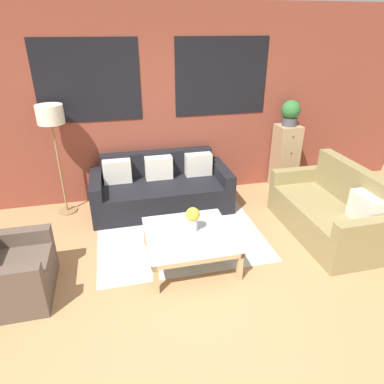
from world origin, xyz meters
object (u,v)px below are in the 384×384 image
Objects in this scene: drawer_cabinet at (285,157)px; potted_plant at (291,112)px; coffee_table at (189,237)px; flower_vase at (193,218)px; armchair_corner at (4,274)px; couch_dark at (161,189)px; settee_vintage at (329,212)px; floor_lamp at (51,121)px.

potted_plant is at bearing 90.00° from drawer_cabinet.
drawer_cabinet reaches higher than coffee_table.
armchair_corner is at bearing -174.28° from flower_vase.
couch_dark is 5.10× the size of potted_plant.
settee_vintage is 4.19× the size of potted_plant.
drawer_cabinet is 2.51m from flower_vase.
drawer_cabinet is (3.91, 1.78, 0.25)m from armchair_corner.
floor_lamp is 3.49m from potted_plant.
drawer_cabinet is 0.74m from potted_plant.
armchair_corner reaches higher than coffee_table.
armchair_corner is at bearing -175.42° from settee_vintage.
couch_dark is 1.28× the size of floor_lamp.
settee_vintage is 1.50m from drawer_cabinet.
settee_vintage is at bearing -31.88° from couch_dark.
couch_dark is 2.36m from settee_vintage.
flower_vase is (1.55, -1.52, -0.81)m from floor_lamp.
settee_vintage is (2.00, -1.24, 0.02)m from couch_dark.
potted_plant reaches higher than flower_vase.
armchair_corner is 0.54× the size of floor_lamp.
floor_lamp is (-1.39, 0.16, 1.06)m from couch_dark.
potted_plant reaches higher than armchair_corner.
settee_vintage is at bearing 4.84° from coffee_table.
coffee_table is 2.48× the size of potted_plant.
armchair_corner reaches higher than couch_dark.
floor_lamp is (0.42, 1.71, 1.07)m from armchair_corner.
drawer_cabinet is 3.63× the size of flower_vase.
floor_lamp reaches higher than settee_vintage.
flower_vase is (0.05, 0.05, 0.22)m from coffee_table.
drawer_cabinet is at bearing 24.49° from armchair_corner.
floor_lamp reaches higher than flower_vase.
couch_dark is at bearing 96.84° from flower_vase.
potted_plant is (0.10, 1.48, 0.96)m from settee_vintage.
floor_lamp reaches higher than armchair_corner.
settee_vintage is 1.95× the size of armchair_corner.
coffee_table is 3.33× the size of flower_vase.
drawer_cabinet is at bearing 39.20° from flower_vase.
floor_lamp is (-3.39, 1.41, 1.04)m from settee_vintage.
floor_lamp is 3.99× the size of potted_plant.
flower_vase is at bearing -44.38° from floor_lamp.
couch_dark is 1.22× the size of settee_vintage.
floor_lamp is 1.47× the size of drawer_cabinet.
coffee_table is at bearing 4.33° from armchair_corner.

